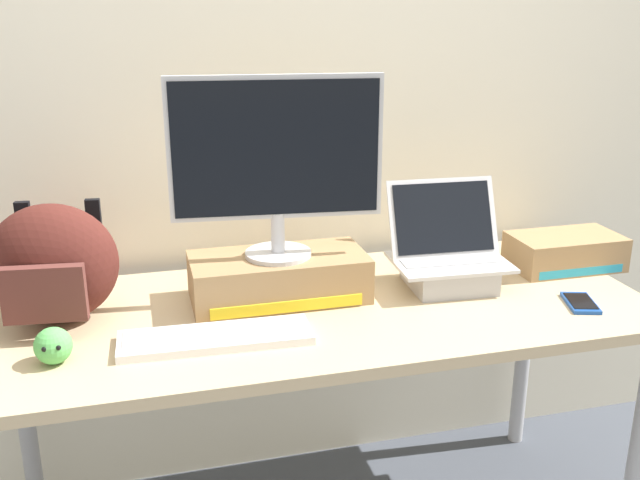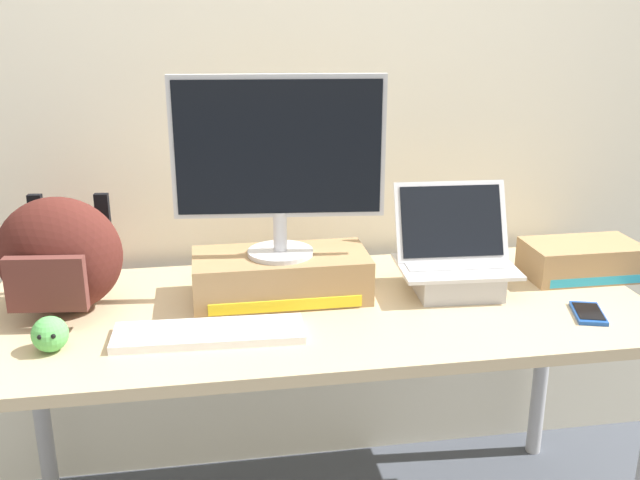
{
  "view_description": "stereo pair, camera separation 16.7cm",
  "coord_description": "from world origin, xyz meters",
  "px_view_note": "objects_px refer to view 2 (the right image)",
  "views": [
    {
      "loc": [
        -0.44,
        -1.67,
        1.49
      ],
      "look_at": [
        0.0,
        0.0,
        0.92
      ],
      "focal_mm": 40.39,
      "sensor_mm": 36.0,
      "label": 1
    },
    {
      "loc": [
        -0.28,
        -1.71,
        1.49
      ],
      "look_at": [
        0.0,
        0.0,
        0.92
      ],
      "focal_mm": 40.39,
      "sensor_mm": 36.0,
      "label": 2
    }
  ],
  "objects_px": {
    "open_laptop": "(455,269)",
    "coffee_mug": "(67,263)",
    "external_keyboard": "(209,333)",
    "cell_phone": "(588,313)",
    "desktop_monitor": "(279,158)",
    "messenger_backpack": "(59,256)",
    "toner_box_cyan": "(581,260)",
    "plush_toy": "(50,334)",
    "toner_box_yellow": "(281,276)"
  },
  "relations": [
    {
      "from": "open_laptop",
      "to": "coffee_mug",
      "type": "relative_size",
      "value": 2.55
    },
    {
      "from": "external_keyboard",
      "to": "cell_phone",
      "type": "xyz_separation_m",
      "value": [
        0.95,
        -0.03,
        -0.01
      ]
    },
    {
      "from": "desktop_monitor",
      "to": "messenger_backpack",
      "type": "height_order",
      "value": "desktop_monitor"
    },
    {
      "from": "desktop_monitor",
      "to": "cell_phone",
      "type": "distance_m",
      "value": 0.88
    },
    {
      "from": "desktop_monitor",
      "to": "open_laptop",
      "type": "relative_size",
      "value": 1.67
    },
    {
      "from": "open_laptop",
      "to": "coffee_mug",
      "type": "xyz_separation_m",
      "value": [
        -1.06,
        0.25,
        -0.01
      ]
    },
    {
      "from": "toner_box_cyan",
      "to": "coffee_mug",
      "type": "bearing_deg",
      "value": 172.03
    },
    {
      "from": "cell_phone",
      "to": "plush_toy",
      "type": "bearing_deg",
      "value": -164.06
    },
    {
      "from": "plush_toy",
      "to": "toner_box_cyan",
      "type": "bearing_deg",
      "value": 9.69
    },
    {
      "from": "toner_box_yellow",
      "to": "coffee_mug",
      "type": "bearing_deg",
      "value": 159.78
    },
    {
      "from": "toner_box_yellow",
      "to": "coffee_mug",
      "type": "xyz_separation_m",
      "value": [
        -0.58,
        0.22,
        -0.01
      ]
    },
    {
      "from": "external_keyboard",
      "to": "toner_box_cyan",
      "type": "height_order",
      "value": "toner_box_cyan"
    },
    {
      "from": "toner_box_yellow",
      "to": "plush_toy",
      "type": "relative_size",
      "value": 5.62
    },
    {
      "from": "desktop_monitor",
      "to": "open_laptop",
      "type": "bearing_deg",
      "value": 2.41
    },
    {
      "from": "toner_box_yellow",
      "to": "open_laptop",
      "type": "distance_m",
      "value": 0.47
    },
    {
      "from": "desktop_monitor",
      "to": "open_laptop",
      "type": "xyz_separation_m",
      "value": [
        0.47,
        -0.03,
        -0.32
      ]
    },
    {
      "from": "cell_phone",
      "to": "toner_box_yellow",
      "type": "bearing_deg",
      "value": 178.49
    },
    {
      "from": "messenger_backpack",
      "to": "coffee_mug",
      "type": "height_order",
      "value": "messenger_backpack"
    },
    {
      "from": "open_laptop",
      "to": "cell_phone",
      "type": "relative_size",
      "value": 2.23
    },
    {
      "from": "desktop_monitor",
      "to": "messenger_backpack",
      "type": "relative_size",
      "value": 1.62
    },
    {
      "from": "messenger_backpack",
      "to": "cell_phone",
      "type": "xyz_separation_m",
      "value": [
        1.31,
        -0.25,
        -0.14
      ]
    },
    {
      "from": "toner_box_yellow",
      "to": "desktop_monitor",
      "type": "bearing_deg",
      "value": -98.12
    },
    {
      "from": "open_laptop",
      "to": "toner_box_cyan",
      "type": "relative_size",
      "value": 1.01
    },
    {
      "from": "open_laptop",
      "to": "cell_phone",
      "type": "bearing_deg",
      "value": -34.5
    },
    {
      "from": "toner_box_yellow",
      "to": "cell_phone",
      "type": "distance_m",
      "value": 0.8
    },
    {
      "from": "open_laptop",
      "to": "cell_phone",
      "type": "xyz_separation_m",
      "value": [
        0.28,
        -0.22,
        -0.06
      ]
    },
    {
      "from": "cell_phone",
      "to": "desktop_monitor",
      "type": "bearing_deg",
      "value": 178.58
    },
    {
      "from": "plush_toy",
      "to": "toner_box_cyan",
      "type": "xyz_separation_m",
      "value": [
        1.42,
        0.24,
        0.01
      ]
    },
    {
      "from": "external_keyboard",
      "to": "toner_box_cyan",
      "type": "xyz_separation_m",
      "value": [
        1.06,
        0.23,
        0.04
      ]
    },
    {
      "from": "desktop_monitor",
      "to": "coffee_mug",
      "type": "height_order",
      "value": "desktop_monitor"
    },
    {
      "from": "toner_box_yellow",
      "to": "external_keyboard",
      "type": "xyz_separation_m",
      "value": [
        -0.2,
        -0.22,
        -0.05
      ]
    },
    {
      "from": "plush_toy",
      "to": "external_keyboard",
      "type": "bearing_deg",
      "value": 1.94
    },
    {
      "from": "open_laptop",
      "to": "messenger_backpack",
      "type": "bearing_deg",
      "value": -178.5
    },
    {
      "from": "external_keyboard",
      "to": "messenger_backpack",
      "type": "distance_m",
      "value": 0.44
    },
    {
      "from": "desktop_monitor",
      "to": "coffee_mug",
      "type": "relative_size",
      "value": 4.25
    },
    {
      "from": "plush_toy",
      "to": "toner_box_cyan",
      "type": "height_order",
      "value": "toner_box_cyan"
    },
    {
      "from": "desktop_monitor",
      "to": "coffee_mug",
      "type": "xyz_separation_m",
      "value": [
        -0.58,
        0.22,
        -0.33
      ]
    },
    {
      "from": "toner_box_yellow",
      "to": "open_laptop",
      "type": "relative_size",
      "value": 1.43
    },
    {
      "from": "toner_box_yellow",
      "to": "external_keyboard",
      "type": "distance_m",
      "value": 0.3
    },
    {
      "from": "toner_box_cyan",
      "to": "external_keyboard",
      "type": "bearing_deg",
      "value": -167.79
    },
    {
      "from": "open_laptop",
      "to": "messenger_backpack",
      "type": "xyz_separation_m",
      "value": [
        -1.03,
        0.03,
        0.09
      ]
    },
    {
      "from": "plush_toy",
      "to": "messenger_backpack",
      "type": "bearing_deg",
      "value": 91.73
    },
    {
      "from": "plush_toy",
      "to": "coffee_mug",
      "type": "bearing_deg",
      "value": 94.42
    },
    {
      "from": "desktop_monitor",
      "to": "cell_phone",
      "type": "xyz_separation_m",
      "value": [
        0.75,
        -0.25,
        -0.37
      ]
    },
    {
      "from": "messenger_backpack",
      "to": "cell_phone",
      "type": "height_order",
      "value": "messenger_backpack"
    },
    {
      "from": "toner_box_cyan",
      "to": "cell_phone",
      "type": "bearing_deg",
      "value": -114.01
    },
    {
      "from": "coffee_mug",
      "to": "open_laptop",
      "type": "bearing_deg",
      "value": -13.09
    },
    {
      "from": "external_keyboard",
      "to": "toner_box_cyan",
      "type": "bearing_deg",
      "value": 14.46
    },
    {
      "from": "cell_phone",
      "to": "plush_toy",
      "type": "relative_size",
      "value": 1.77
    },
    {
      "from": "toner_box_yellow",
      "to": "open_laptop",
      "type": "bearing_deg",
      "value": -3.71
    }
  ]
}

